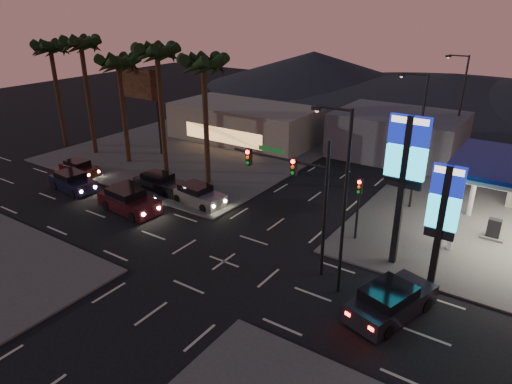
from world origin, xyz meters
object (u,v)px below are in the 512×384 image
Objects in this scene: car_lane_b_front at (198,195)px; suv_station at (391,302)px; traffic_signal_mast at (297,184)px; car_lane_a_front at (131,194)px; car_lane_a_mid at (129,201)px; pylon_sign_tall at (405,162)px; pylon_sign_short at (443,208)px; car_lane_a_rear at (73,182)px; car_lane_b_rear at (79,168)px; car_lane_b_mid at (160,183)px.

suv_station reaches higher than car_lane_b_front.
traffic_signal_mast is 1.88× the size of car_lane_a_front.
car_lane_a_mid is at bearing 176.58° from suv_station.
car_lane_b_front is (-15.43, 0.21, -5.69)m from pylon_sign_tall.
car_lane_a_rear is at bearing -175.09° from pylon_sign_short.
suv_station is at bearing -73.17° from pylon_sign_tall.
car_lane_a_front is at bearing 9.89° from car_lane_a_rear.
pylon_sign_short is 1.47× the size of car_lane_b_front.
suv_station is at bearing -7.63° from car_lane_b_rear.
pylon_sign_short is 1.47× the size of car_lane_a_rear.
car_lane_a_mid is at bearing -79.32° from car_lane_b_mid.
pylon_sign_short reaches higher than car_lane_b_mid.
traffic_signal_mast is at bearing -19.21° from car_lane_b_front.
pylon_sign_short reaches higher than car_lane_a_mid.
car_lane_a_rear is at bearing 176.99° from suv_station.
car_lane_a_mid is 1.14× the size of car_lane_b_mid.
car_lane_b_mid is at bearing 166.01° from suv_station.
car_lane_a_mid is 1.32× the size of car_lane_b_rear.
car_lane_b_mid is 0.87× the size of suv_station.
suv_station is at bearing -104.80° from pylon_sign_short.
pylon_sign_tall reaches higher than car_lane_a_front.
traffic_signal_mast is at bearing -143.48° from pylon_sign_tall.
pylon_sign_short reaches higher than car_lane_b_rear.
traffic_signal_mast reaches higher than car_lane_a_front.
car_lane_b_mid is at bearing 165.35° from traffic_signal_mast.
car_lane_b_mid is 21.74m from suv_station.
car_lane_b_rear is at bearing 173.63° from traffic_signal_mast.
car_lane_b_rear is at bearing 169.63° from car_lane_a_front.
pylon_sign_tall is at bearing 7.56° from car_lane_a_rear.
pylon_sign_tall is 2.12× the size of car_lane_a_front.
pylon_sign_short is 21.87m from car_lane_a_mid.
car_lane_a_mid is (-21.36, -2.66, -3.87)m from pylon_sign_short.
car_lane_a_mid is at bearing -16.19° from car_lane_b_rear.
car_lane_b_rear is (-23.78, 2.66, -4.62)m from traffic_signal_mast.
car_lane_a_rear is at bearing -148.71° from car_lane_b_mid.
pylon_sign_short is 28.77m from car_lane_a_rear.
car_lane_a_mid is at bearing -179.39° from traffic_signal_mast.
pylon_sign_short reaches higher than car_lane_b_front.
car_lane_b_mid is at bearing 177.74° from car_lane_b_front.
pylon_sign_short is at bearing -3.87° from car_lane_b_front.
car_lane_a_mid is at bearing -131.48° from car_lane_b_front.
car_lane_a_front is 1.05× the size of car_lane_b_rear.
car_lane_b_front is 17.66m from suv_station.
car_lane_b_front is at bearing 176.13° from pylon_sign_short.
car_lane_b_front is (-10.69, 3.72, -4.53)m from traffic_signal_mast.
car_lane_a_mid reaches higher than car_lane_a_front.
suv_station is at bearing -16.75° from car_lane_b_front.
pylon_sign_tall is 16.45m from car_lane_b_front.
car_lane_b_mid reaches higher than car_lane_b_front.
car_lane_a_mid is 5.17m from car_lane_b_front.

